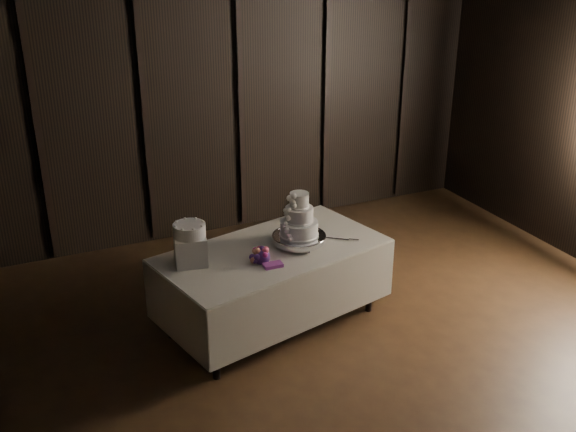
# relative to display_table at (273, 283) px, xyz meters

# --- Properties ---
(room) EXTENTS (6.08, 7.08, 3.08)m
(room) POSITION_rel_display_table_xyz_m (0.56, -1.28, 1.08)
(room) COLOR black
(room) RESTS_ON ground
(display_table) EXTENTS (2.18, 1.47, 0.76)m
(display_table) POSITION_rel_display_table_xyz_m (0.00, 0.00, 0.00)
(display_table) COLOR beige
(display_table) RESTS_ON ground
(cake_stand) EXTENTS (0.61, 0.61, 0.09)m
(cake_stand) POSITION_rel_display_table_xyz_m (0.25, -0.01, 0.39)
(cake_stand) COLOR silver
(cake_stand) RESTS_ON display_table
(wedding_cake) EXTENTS (0.38, 0.33, 0.40)m
(wedding_cake) POSITION_rel_display_table_xyz_m (0.22, -0.03, 0.59)
(wedding_cake) COLOR white
(wedding_cake) RESTS_ON cake_stand
(bouquet) EXTENTS (0.28, 0.37, 0.17)m
(bouquet) POSITION_rel_display_table_xyz_m (-0.18, -0.19, 0.40)
(bouquet) COLOR #C3455F
(bouquet) RESTS_ON display_table
(box_pedestal) EXTENTS (0.31, 0.31, 0.25)m
(box_pedestal) POSITION_rel_display_table_xyz_m (-0.72, 0.04, 0.47)
(box_pedestal) COLOR white
(box_pedestal) RESTS_ON display_table
(small_cake) EXTENTS (0.32, 0.32, 0.11)m
(small_cake) POSITION_rel_display_table_xyz_m (-0.72, 0.04, 0.65)
(small_cake) COLOR white
(small_cake) RESTS_ON box_pedestal
(cake_knife) EXTENTS (0.31, 0.24, 0.01)m
(cake_knife) POSITION_rel_display_table_xyz_m (0.59, -0.04, 0.35)
(cake_knife) COLOR silver
(cake_knife) RESTS_ON display_table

